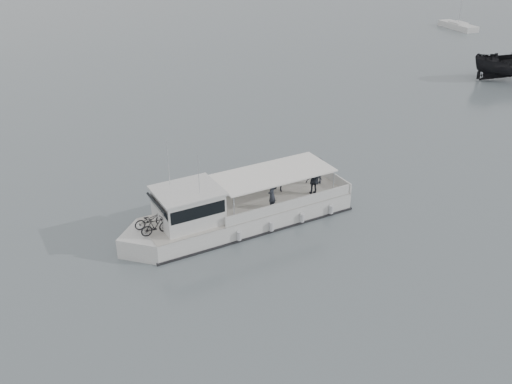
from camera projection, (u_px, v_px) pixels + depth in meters
ground at (267, 225)px, 28.99m from camera, size 1400.00×1400.00×0.00m
tour_boat at (229, 213)px, 28.42m from camera, size 12.41×4.77×5.17m
dark_motorboat at (509, 65)px, 51.96m from camera, size 7.01×5.72×2.59m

